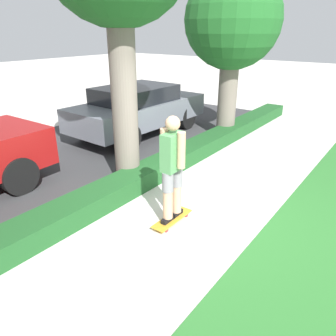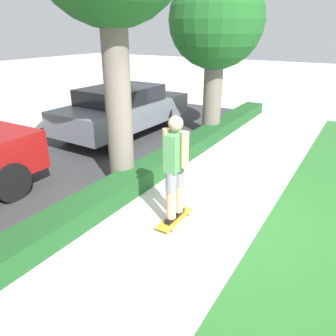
# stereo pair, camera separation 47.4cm
# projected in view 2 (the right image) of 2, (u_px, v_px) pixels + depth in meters

# --- Properties ---
(ground_plane) EXTENTS (60.00, 60.00, 0.00)m
(ground_plane) POSITION_uv_depth(u_px,v_px,m) (204.00, 212.00, 5.68)
(ground_plane) COLOR beige
(street_asphalt) EXTENTS (15.55, 5.00, 0.01)m
(street_asphalt) POSITION_uv_depth(u_px,v_px,m) (42.00, 164.00, 7.69)
(street_asphalt) COLOR #38383A
(street_asphalt) RESTS_ON ground_plane
(hedge_row) EXTENTS (15.55, 0.60, 0.35)m
(hedge_row) POSITION_uv_depth(u_px,v_px,m) (130.00, 182.00, 6.38)
(hedge_row) COLOR #1E5123
(hedge_row) RESTS_ON ground_plane
(skateboard) EXTENTS (0.82, 0.24, 0.08)m
(skateboard) POSITION_uv_depth(u_px,v_px,m) (175.00, 218.00, 5.36)
(skateboard) COLOR gold
(skateboard) RESTS_ON ground_plane
(skater_person) EXTENTS (0.50, 0.44, 1.70)m
(skater_person) POSITION_uv_depth(u_px,v_px,m) (175.00, 167.00, 4.99)
(skater_person) COLOR black
(skater_person) RESTS_ON skateboard
(tree_far) EXTENTS (2.54, 2.54, 4.42)m
(tree_far) POSITION_uv_depth(u_px,v_px,m) (216.00, 23.00, 8.65)
(tree_far) COLOR #70665B
(tree_far) RESTS_ON ground_plane
(parked_car_middle) EXTENTS (4.33, 1.92, 1.43)m
(parked_car_middle) POSITION_uv_depth(u_px,v_px,m) (124.00, 109.00, 9.49)
(parked_car_middle) COLOR slate
(parked_car_middle) RESTS_ON ground_plane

